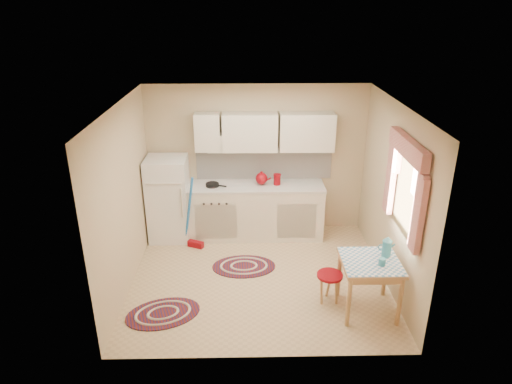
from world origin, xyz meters
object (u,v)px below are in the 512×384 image
base_cabinets (255,211)px  table (368,286)px  fridge (169,199)px  stool (329,288)px

base_cabinets → table: 2.50m
fridge → stool: bearing=-37.9°
stool → table: bearing=-21.7°
stool → fridge: bearing=142.1°
table → stool: size_ratio=1.71×
base_cabinets → table: bearing=-55.8°
fridge → base_cabinets: 1.43m
fridge → stool: size_ratio=3.33×
base_cabinets → fridge: bearing=-178.0°
fridge → table: 3.48m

